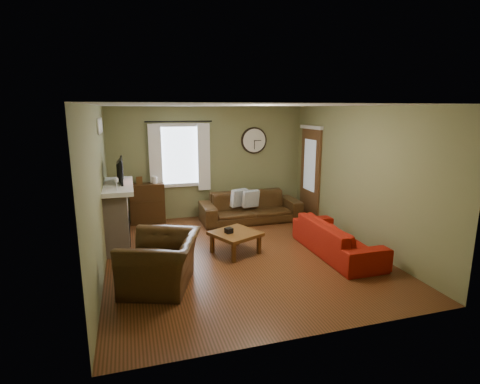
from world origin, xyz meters
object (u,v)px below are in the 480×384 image
object	(u,v)px
armchair	(161,262)
coffee_table	(235,243)
sofa_red	(337,238)
bookshelf	(147,204)
sofa_brown	(250,207)

from	to	relation	value
armchair	coffee_table	xyz separation A→B (m)	(1.38, 0.91, -0.18)
sofa_red	armchair	bearing A→B (deg)	96.73
coffee_table	armchair	bearing A→B (deg)	-146.62
coffee_table	sofa_red	bearing A→B (deg)	-17.51
armchair	coffee_table	distance (m)	1.66
bookshelf	armchair	bearing A→B (deg)	-89.61
bookshelf	coffee_table	bearing A→B (deg)	-59.05
sofa_brown	sofa_red	world-z (taller)	sofa_brown
bookshelf	coffee_table	xyz separation A→B (m)	(1.40, -2.34, -0.26)
bookshelf	armchair	world-z (taller)	bookshelf
bookshelf	armchair	size ratio (longest dim) A/B	0.78
sofa_brown	armchair	bearing A→B (deg)	-129.64
sofa_red	armchair	size ratio (longest dim) A/B	1.75
sofa_red	armchair	world-z (taller)	armchair
armchair	coffee_table	bearing A→B (deg)	142.82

